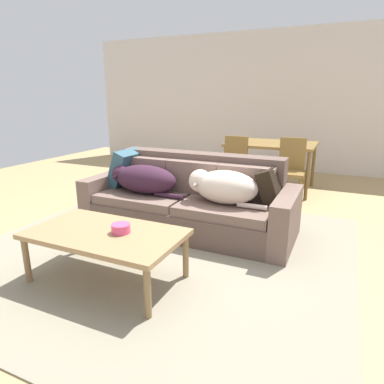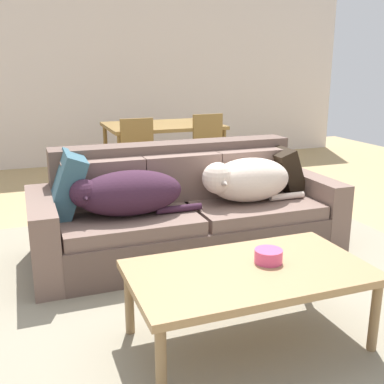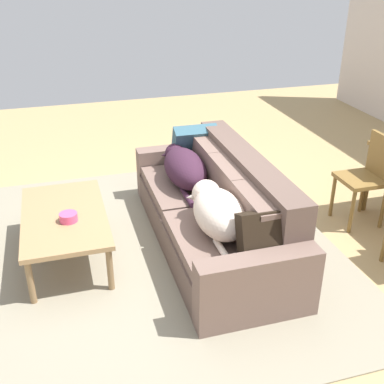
# 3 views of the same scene
# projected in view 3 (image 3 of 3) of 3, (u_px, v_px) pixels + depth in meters

# --- Properties ---
(ground_plane) EXTENTS (10.00, 10.00, 0.00)m
(ground_plane) POSITION_uv_depth(u_px,v_px,m) (190.00, 247.00, 4.36)
(ground_plane) COLOR tan
(area_rug) EXTENTS (3.50, 3.36, 0.01)m
(area_rug) POSITION_uv_depth(u_px,v_px,m) (146.00, 252.00, 4.27)
(area_rug) COLOR gray
(area_rug) RESTS_ON ground
(couch) EXTENTS (2.34, 0.92, 0.83)m
(couch) POSITION_uv_depth(u_px,v_px,m) (218.00, 212.00, 4.30)
(couch) COLOR brown
(couch) RESTS_ON ground
(dog_on_left_cushion) EXTENTS (0.93, 0.37, 0.32)m
(dog_on_left_cushion) POSITION_uv_depth(u_px,v_px,m) (184.00, 167.00, 4.57)
(dog_on_left_cushion) COLOR #381D2F
(dog_on_left_cushion) RESTS_ON couch
(dog_on_right_cushion) EXTENTS (0.84, 0.38, 0.34)m
(dog_on_right_cushion) POSITION_uv_depth(u_px,v_px,m) (217.00, 211.00, 3.77)
(dog_on_right_cushion) COLOR beige
(dog_on_right_cushion) RESTS_ON couch
(throw_pillow_by_left_arm) EXTENTS (0.31, 0.46, 0.48)m
(throw_pillow_by_left_arm) POSITION_uv_depth(u_px,v_px,m) (195.00, 146.00, 4.94)
(throw_pillow_by_left_arm) COLOR #325665
(throw_pillow_by_left_arm) RESTS_ON couch
(throw_pillow_by_right_arm) EXTENTS (0.27, 0.38, 0.40)m
(throw_pillow_by_right_arm) POSITION_uv_depth(u_px,v_px,m) (264.00, 237.00, 3.43)
(throw_pillow_by_right_arm) COLOR black
(throw_pillow_by_right_arm) RESTS_ON couch
(coffee_table) EXTENTS (1.23, 0.69, 0.43)m
(coffee_table) POSITION_uv_depth(u_px,v_px,m) (64.00, 219.00, 4.05)
(coffee_table) COLOR #A37E53
(coffee_table) RESTS_ON ground
(bowl_on_coffee_table) EXTENTS (0.15, 0.15, 0.07)m
(bowl_on_coffee_table) POSITION_uv_depth(u_px,v_px,m) (68.00, 217.00, 3.91)
(bowl_on_coffee_table) COLOR #EA4C7F
(bowl_on_coffee_table) RESTS_ON coffee_table
(dining_chair_near_left) EXTENTS (0.40, 0.40, 0.88)m
(dining_chair_near_left) POSITION_uv_depth(u_px,v_px,m) (368.00, 174.00, 4.57)
(dining_chair_near_left) COLOR olive
(dining_chair_near_left) RESTS_ON ground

